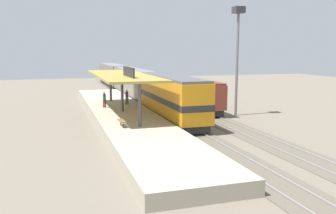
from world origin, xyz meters
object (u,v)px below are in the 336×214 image
Objects in this scene: passenger_carriage_rear at (113,75)px; light_mast at (238,38)px; platform_bench at (122,121)px; freight_car at (194,94)px; person_walking at (104,99)px; locomotive at (172,98)px; person_waiting at (127,96)px; passenger_carriage_front at (134,83)px.

light_mast is at bearing -78.31° from passenger_carriage_rear.
platform_bench is 16.75m from light_mast.
freight_car is 7.02× the size of person_walking.
light_mast is 6.84× the size of person_walking.
locomotive is 9.90m from light_mast.
passenger_carriage_rear is at bearing 84.24° from person_waiting.
passenger_carriage_front and passenger_carriage_rear have the same top height.
passenger_carriage_front is 1.67× the size of freight_car.
person_waiting is (2.80, 12.27, 0.51)m from platform_bench.
freight_car is (4.60, -12.39, -0.34)m from passenger_carriage_front.
person_walking is at bearing 138.85° from locomotive.
locomotive is 18.00m from passenger_carriage_front.
freight_car is 8.47m from light_mast.
passenger_carriage_front is 19.57m from light_mast.
person_waiting is at bearing 77.16° from platform_bench.
locomotive is 0.72× the size of passenger_carriage_front.
locomotive is 7.74m from person_waiting.
light_mast reaches higher than freight_car.
freight_car reaches higher than person_walking.
passenger_carriage_front is at bearing 73.73° from person_waiting.
passenger_carriage_rear is 1.67× the size of freight_car.
freight_car is (4.60, 5.61, -0.44)m from locomotive.
person_waiting is (-3.20, 7.02, -0.56)m from locomotive.
person_walking is at bearing -100.23° from passenger_carriage_rear.
person_walking is (-6.05, 5.28, -0.56)m from locomotive.
platform_bench is at bearing -89.75° from person_walking.
passenger_carriage_front is 20.80m from passenger_carriage_rear.
platform_bench is at bearing -102.84° from person_waiting.
passenger_carriage_rear is at bearing 90.00° from passenger_carriage_front.
light_mast reaches higher than passenger_carriage_front.
locomotive is 8.44× the size of person_walking.
locomotive is at bearing -90.00° from passenger_carriage_rear.
locomotive reaches higher than freight_car.
light_mast is at bearing -16.78° from person_walking.
passenger_carriage_front is at bearing 110.37° from freight_car.
light_mast is at bearing -65.21° from passenger_carriage_front.
platform_bench is 0.14× the size of freight_car.
person_walking is at bearing -178.24° from freight_car.
person_waiting is at bearing 169.74° from freight_car.
person_waiting is (-3.20, -31.78, -0.46)m from passenger_carriage_rear.
light_mast is (7.80, -16.89, 6.08)m from passenger_carriage_front.
passenger_carriage_rear is 34.06m from person_walking.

